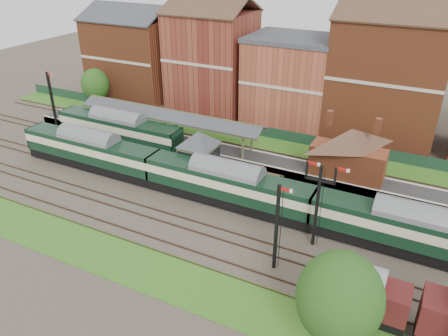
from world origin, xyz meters
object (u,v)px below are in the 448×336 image
at_px(signal_box, 199,155).
at_px(platform_railcar, 119,129).
at_px(dmu_train, 227,184).
at_px(semaphore_bracket, 318,201).

height_order(signal_box, platform_railcar, signal_box).
xyz_separation_m(signal_box, dmu_train, (5.10, -3.25, -0.77)).
relative_size(semaphore_bracket, platform_railcar, 0.45).
xyz_separation_m(semaphore_bracket, platform_railcar, (-28.88, 9.00, -2.20)).
xyz_separation_m(dmu_train, platform_railcar, (-18.95, 6.50, 0.00)).
bearing_deg(platform_railcar, semaphore_bracket, -17.31).
bearing_deg(platform_railcar, signal_box, -13.21).
distance_m(semaphore_bracket, dmu_train, 10.48).
relative_size(signal_box, semaphore_bracket, 0.73).
height_order(signal_box, dmu_train, signal_box).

